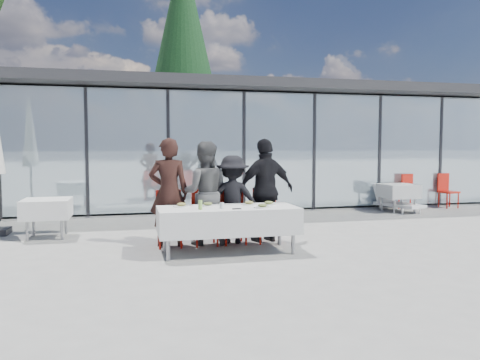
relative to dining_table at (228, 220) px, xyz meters
name	(u,v)px	position (x,y,z in m)	size (l,w,h in m)	color
ground	(241,247)	(0.32, 0.37, -0.54)	(90.00, 90.00, 0.00)	gray
pavilion	(243,135)	(2.32, 8.54, 1.61)	(14.80, 8.80, 3.44)	gray
treeline	(127,141)	(-1.68, 28.37, 1.66)	(62.50, 2.00, 4.40)	#1A3E13
dining_table	(228,220)	(0.00, 0.00, 0.00)	(2.26, 0.96, 0.75)	silver
diner_a	(169,192)	(-0.89, 0.76, 0.40)	(0.69, 0.69, 1.88)	black
diner_chair_a	(169,215)	(-0.89, 0.75, 0.00)	(0.44, 0.44, 0.97)	red
diner_b	(205,193)	(-0.26, 0.76, 0.37)	(0.89, 0.89, 1.83)	#515151
diner_chair_b	(205,214)	(-0.26, 0.75, 0.00)	(0.44, 0.44, 0.97)	red
diner_c	(233,199)	(0.25, 0.76, 0.25)	(1.02, 1.02, 1.58)	black
diner_chair_c	(233,213)	(0.25, 0.75, 0.00)	(0.44, 0.44, 0.97)	red
diner_d	(266,190)	(0.87, 0.76, 0.40)	(1.10, 1.10, 1.88)	black
diner_chair_d	(266,212)	(0.87, 0.75, 0.00)	(0.44, 0.44, 0.97)	red
plate_a	(181,205)	(-0.73, 0.22, 0.24)	(0.28, 0.28, 0.07)	white
plate_b	(208,205)	(-0.30, 0.20, 0.24)	(0.28, 0.28, 0.07)	white
plate_c	(249,203)	(0.41, 0.21, 0.24)	(0.28, 0.28, 0.07)	white
plate_d	(269,203)	(0.73, 0.12, 0.24)	(0.28, 0.28, 0.07)	white
plate_extra	(262,206)	(0.52, -0.22, 0.24)	(0.28, 0.28, 0.07)	white
juice_bottle	(200,205)	(-0.48, -0.19, 0.29)	(0.06, 0.06, 0.15)	#8BC351
drinking_glasses	(222,206)	(-0.14, -0.18, 0.26)	(0.07, 0.07, 0.10)	silver
folded_eyeglasses	(237,209)	(0.08, -0.29, 0.22)	(0.14, 0.03, 0.01)	black
spare_table_left	(47,209)	(-3.09, 2.04, 0.02)	(0.86, 0.86, 0.74)	silver
spare_table_right	(398,191)	(5.43, 3.72, 0.02)	(0.86, 0.86, 0.74)	silver
spare_chair_a	(446,189)	(7.27, 4.21, 0.00)	(0.53, 0.53, 0.97)	red
spare_chair_b	(404,189)	(6.00, 4.35, 0.00)	(0.55, 0.55, 0.97)	red
lounger	(395,201)	(5.46, 3.93, -0.28)	(0.97, 1.45, 0.72)	white
conifer_tree	(183,50)	(0.82, 13.37, 5.45)	(4.00, 4.00, 10.50)	#382316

